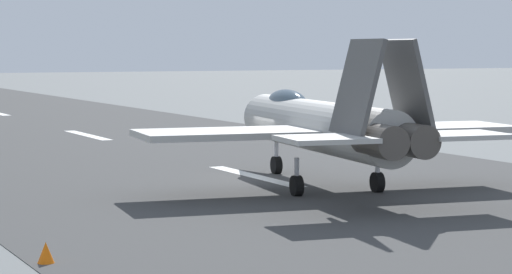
% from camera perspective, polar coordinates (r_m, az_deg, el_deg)
% --- Properties ---
extents(ground_plane, '(400.00, 400.00, 0.00)m').
position_cam_1_polar(ground_plane, '(43.73, 0.28, -2.23)').
color(ground_plane, slate).
extents(runway_strip, '(240.00, 26.00, 0.02)m').
position_cam_1_polar(runway_strip, '(43.71, 0.29, -2.22)').
color(runway_strip, '#3D3D3D').
rests_on(runway_strip, ground).
extents(fighter_jet, '(17.44, 14.73, 5.65)m').
position_cam_1_polar(fighter_jet, '(40.48, 3.39, 0.68)').
color(fighter_jet, '#B3B2AE').
rests_on(fighter_jet, ground).
extents(crew_person, '(0.70, 0.36, 1.70)m').
position_cam_1_polar(crew_person, '(60.92, 5.53, 0.52)').
color(crew_person, '#1E2338').
rests_on(crew_person, ground).
extents(marker_cone_near, '(0.44, 0.44, 0.55)m').
position_cam_1_polar(marker_cone_near, '(26.90, -11.23, -6.13)').
color(marker_cone_near, orange).
rests_on(marker_cone_near, ground).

